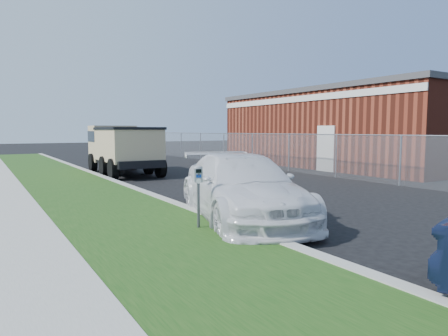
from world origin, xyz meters
TOP-DOWN VIEW (x-y plane):
  - ground at (0.00, 0.00)m, footprint 120.00×120.00m
  - streetside at (-5.57, 2.00)m, footprint 6.12×50.00m
  - chainlink_fence at (6.00, 7.00)m, footprint 0.06×30.06m
  - brick_building at (12.00, 8.00)m, footprint 9.20×14.20m
  - parking_meter at (-3.30, -1.16)m, footprint 0.19×0.16m
  - white_wagon at (-1.89, -0.46)m, footprint 3.34×5.34m
  - dump_truck at (-1.20, 10.19)m, footprint 2.44×5.71m

SIDE VIEW (x-z plane):
  - ground at x=0.00m, z-range 0.00..0.00m
  - streetside at x=-5.57m, z-range -0.01..0.14m
  - white_wagon at x=-1.89m, z-range 0.00..1.44m
  - parking_meter at x=-3.30m, z-range 0.38..1.58m
  - dump_truck at x=-1.20m, z-range 0.14..2.34m
  - chainlink_fence at x=6.00m, z-range -13.74..16.26m
  - brick_building at x=12.00m, z-range 0.04..4.21m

